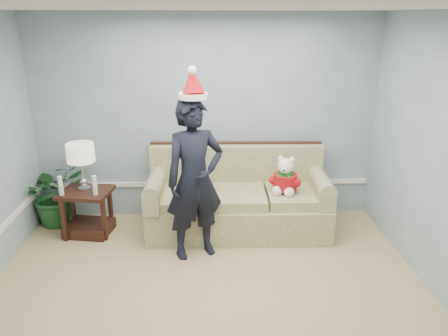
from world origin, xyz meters
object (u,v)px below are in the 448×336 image
sofa (238,201)px  side_table (88,217)px  man (195,180)px  table_lamp (81,155)px  houseplant (55,193)px  teddy_bear (285,180)px

sofa → side_table: (-1.91, -0.07, -0.15)m
side_table → man: (1.38, -0.56, 0.69)m
man → side_table: bearing=136.6°
side_table → table_lamp: 0.81m
table_lamp → side_table: bearing=-65.2°
table_lamp → houseplant: bearing=149.5°
table_lamp → teddy_bear: size_ratio=1.25×
sofa → side_table: bearing=-176.2°
man → teddy_bear: bearing=1.6°
side_table → man: man is taller
man → teddy_bear: 1.21m
sofa → teddy_bear: bearing=-15.3°
table_lamp → man: man is taller
side_table → man: size_ratio=0.37×
teddy_bear → sofa: bearing=-176.7°
side_table → sofa: bearing=2.2°
man → houseplant: bearing=133.6°
sofa → houseplant: 2.41m
man → sofa: bearing=29.1°
side_table → houseplant: bearing=147.1°
sofa → table_lamp: 2.04m
houseplant → teddy_bear: (2.97, -0.42, 0.30)m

